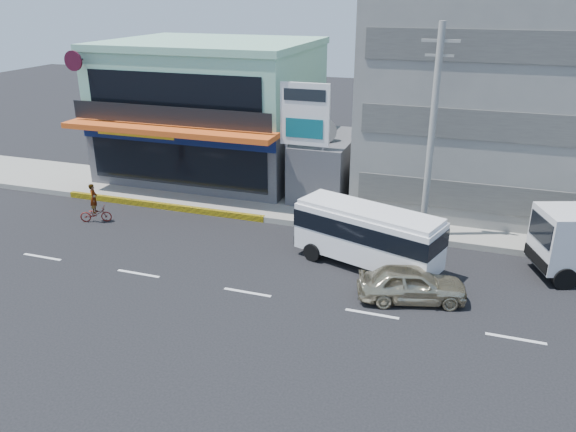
# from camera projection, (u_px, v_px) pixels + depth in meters

# --- Properties ---
(ground) EXTENTS (120.00, 120.00, 0.00)m
(ground) POSITION_uv_depth(u_px,v_px,m) (247.00, 292.00, 22.30)
(ground) COLOR black
(ground) RESTS_ON ground
(sidewalk) EXTENTS (70.00, 5.00, 0.30)m
(sidewalk) POSITION_uv_depth(u_px,v_px,m) (407.00, 219.00, 29.11)
(sidewalk) COLOR gray
(sidewalk) RESTS_ON ground
(shop_building) EXTENTS (12.40, 11.70, 8.00)m
(shop_building) POSITION_uv_depth(u_px,v_px,m) (213.00, 113.00, 35.45)
(shop_building) COLOR #414045
(shop_building) RESTS_ON ground
(concrete_building) EXTENTS (16.00, 12.00, 14.00)m
(concrete_building) POSITION_uv_depth(u_px,v_px,m) (525.00, 75.00, 29.91)
(concrete_building) COLOR gray
(concrete_building) RESTS_ON ground
(gap_structure) EXTENTS (3.00, 6.00, 3.50)m
(gap_structure) POSITION_uv_depth(u_px,v_px,m) (327.00, 167.00, 32.20)
(gap_structure) COLOR #414045
(gap_structure) RESTS_ON ground
(satellite_dish) EXTENTS (1.50, 1.50, 0.15)m
(satellite_dish) POSITION_uv_depth(u_px,v_px,m) (323.00, 140.00, 30.64)
(satellite_dish) COLOR slate
(satellite_dish) RESTS_ON gap_structure
(billboard) EXTENTS (2.60, 0.18, 6.90)m
(billboard) POSITION_uv_depth(u_px,v_px,m) (305.00, 122.00, 28.70)
(billboard) COLOR gray
(billboard) RESTS_ON ground
(utility_pole_near) EXTENTS (1.60, 0.30, 10.00)m
(utility_pole_near) POSITION_uv_depth(u_px,v_px,m) (432.00, 135.00, 25.10)
(utility_pole_near) COLOR #999993
(utility_pole_near) RESTS_ON ground
(minibus) EXTENTS (6.68, 3.94, 2.66)m
(minibus) POSITION_uv_depth(u_px,v_px,m) (368.00, 232.00, 23.89)
(minibus) COLOR white
(minibus) RESTS_ON ground
(sedan) EXTENTS (4.44, 2.71, 1.41)m
(sedan) POSITION_uv_depth(u_px,v_px,m) (412.00, 284.00, 21.50)
(sedan) COLOR beige
(sedan) RESTS_ON ground
(motorcycle_rider) EXTENTS (1.69, 1.14, 2.06)m
(motorcycle_rider) POSITION_uv_depth(u_px,v_px,m) (95.00, 209.00, 28.93)
(motorcycle_rider) COLOR #5C110D
(motorcycle_rider) RESTS_ON ground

